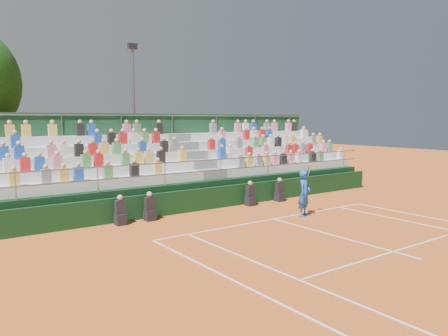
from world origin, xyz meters
TOP-DOWN VIEW (x-y plane):
  - ground at (0.00, 0.00)m, footprint 90.00×90.00m
  - courtside_wall at (0.00, 3.20)m, footprint 20.00×0.15m
  - line_officials at (-1.47, 2.75)m, footprint 8.79×0.40m
  - grandstand at (-0.00, 6.44)m, footprint 20.00×5.20m
  - tennis_player at (1.42, -0.34)m, footprint 0.95×0.69m
  - floodlight_mast at (-0.07, 13.36)m, footprint 0.60×0.25m

SIDE VIEW (x-z plane):
  - ground at x=0.00m, z-range 0.00..0.00m
  - line_officials at x=-1.47m, z-range -0.12..1.07m
  - courtside_wall at x=0.00m, z-range 0.00..1.00m
  - tennis_player at x=1.42m, z-range -0.13..2.09m
  - grandstand at x=0.00m, z-range -1.11..3.29m
  - floodlight_mast at x=-0.07m, z-range 0.69..9.57m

